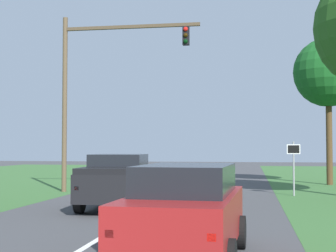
{
  "coord_description": "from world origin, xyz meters",
  "views": [
    {
      "loc": [
        3.63,
        -4.77,
        2.23
      ],
      "look_at": [
        0.13,
        16.69,
        3.13
      ],
      "focal_mm": 53.84,
      "sensor_mm": 36.0,
      "label": 1
    }
  ],
  "objects_px": {
    "keep_moving_sign": "(294,161)",
    "extra_tree_1": "(328,73)",
    "traffic_light": "(96,78)",
    "pickup_truck_lead": "(120,180)",
    "red_suv_near": "(186,210)"
  },
  "relations": [
    {
      "from": "traffic_light",
      "to": "red_suv_near",
      "type": "bearing_deg",
      "value": -65.93
    },
    {
      "from": "red_suv_near",
      "to": "traffic_light",
      "type": "height_order",
      "value": "traffic_light"
    },
    {
      "from": "pickup_truck_lead",
      "to": "red_suv_near",
      "type": "bearing_deg",
      "value": -66.58
    },
    {
      "from": "traffic_light",
      "to": "pickup_truck_lead",
      "type": "bearing_deg",
      "value": -65.08
    },
    {
      "from": "keep_moving_sign",
      "to": "extra_tree_1",
      "type": "relative_size",
      "value": 0.28
    },
    {
      "from": "red_suv_near",
      "to": "traffic_light",
      "type": "relative_size",
      "value": 0.53
    },
    {
      "from": "keep_moving_sign",
      "to": "extra_tree_1",
      "type": "xyz_separation_m",
      "value": [
        2.66,
        7.24,
        5.05
      ]
    },
    {
      "from": "pickup_truck_lead",
      "to": "extra_tree_1",
      "type": "relative_size",
      "value": 0.62
    },
    {
      "from": "pickup_truck_lead",
      "to": "keep_moving_sign",
      "type": "distance_m",
      "value": 8.85
    },
    {
      "from": "pickup_truck_lead",
      "to": "traffic_light",
      "type": "relative_size",
      "value": 0.62
    },
    {
      "from": "traffic_light",
      "to": "extra_tree_1",
      "type": "bearing_deg",
      "value": 29.61
    },
    {
      "from": "pickup_truck_lead",
      "to": "extra_tree_1",
      "type": "bearing_deg",
      "value": 54.39
    },
    {
      "from": "keep_moving_sign",
      "to": "extra_tree_1",
      "type": "bearing_deg",
      "value": 69.8
    },
    {
      "from": "red_suv_near",
      "to": "extra_tree_1",
      "type": "height_order",
      "value": "extra_tree_1"
    },
    {
      "from": "traffic_light",
      "to": "extra_tree_1",
      "type": "relative_size",
      "value": 1.0
    }
  ]
}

